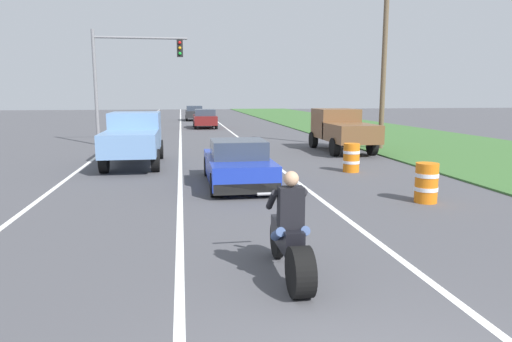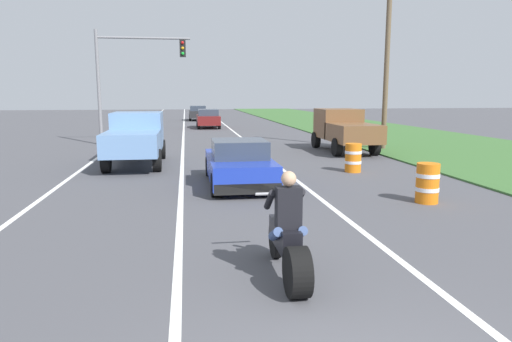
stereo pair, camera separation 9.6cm
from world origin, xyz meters
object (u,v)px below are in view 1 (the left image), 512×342
object	(u,v)px
traffic_light_mast_near	(125,69)
construction_barrel_nearest	(426,183)
motorcycle_with_rider	(290,241)
distant_car_further_ahead	(194,113)
sports_car_blue	(238,164)
distant_car_far_ahead	(205,118)
pickup_truck_left_lane_light_blue	(134,136)
construction_barrel_mid	(351,158)
pickup_truck_right_shoulder_brown	(342,128)

from	to	relation	value
traffic_light_mast_near	construction_barrel_nearest	world-z (taller)	traffic_light_mast_near
motorcycle_with_rider	distant_car_further_ahead	bearing A→B (deg)	90.26
sports_car_blue	traffic_light_mast_near	world-z (taller)	traffic_light_mast_near
construction_barrel_nearest	distant_car_far_ahead	bearing A→B (deg)	98.84
traffic_light_mast_near	construction_barrel_nearest	xyz separation A→B (m)	(8.91, -15.17, -3.51)
construction_barrel_nearest	motorcycle_with_rider	bearing A→B (deg)	-136.57
construction_barrel_nearest	distant_car_far_ahead	xyz separation A→B (m)	(-4.17, 26.81, 0.27)
sports_car_blue	construction_barrel_nearest	distance (m)	5.33
pickup_truck_left_lane_light_blue	traffic_light_mast_near	distance (m)	8.30
construction_barrel_mid	motorcycle_with_rider	bearing A→B (deg)	-115.61
construction_barrel_nearest	distant_car_further_ahead	distance (m)	38.09
traffic_light_mast_near	pickup_truck_left_lane_light_blue	bearing A→B (deg)	-82.08
sports_car_blue	construction_barrel_mid	size ratio (longest dim) A/B	4.30
sports_car_blue	distant_car_further_ahead	bearing A→B (deg)	90.49
sports_car_blue	distant_car_far_ahead	size ratio (longest dim) A/B	1.08
distant_car_far_ahead	sports_car_blue	bearing A→B (deg)	-90.55
sports_car_blue	distant_car_further_ahead	size ratio (longest dim) A/B	1.08
traffic_light_mast_near	distant_car_further_ahead	world-z (taller)	traffic_light_mast_near
motorcycle_with_rider	construction_barrel_mid	world-z (taller)	motorcycle_with_rider
motorcycle_with_rider	sports_car_blue	xyz separation A→B (m)	(0.11, 7.27, 0.04)
pickup_truck_right_shoulder_brown	construction_barrel_mid	bearing A→B (deg)	-106.06
construction_barrel_nearest	distant_car_further_ahead	bearing A→B (deg)	97.09
construction_barrel_nearest	distant_car_further_ahead	world-z (taller)	distant_car_further_ahead
sports_car_blue	distant_car_further_ahead	xyz separation A→B (m)	(-0.30, 34.79, 0.14)
distant_car_further_ahead	traffic_light_mast_near	bearing A→B (deg)	-100.54
traffic_light_mast_near	distant_car_far_ahead	size ratio (longest dim) A/B	1.50
pickup_truck_left_lane_light_blue	distant_car_further_ahead	world-z (taller)	pickup_truck_left_lane_light_blue
pickup_truck_right_shoulder_brown	distant_car_further_ahead	distance (m)	28.05
traffic_light_mast_near	sports_car_blue	bearing A→B (deg)	-69.66
construction_barrel_nearest	construction_barrel_mid	distance (m)	4.73
sports_car_blue	pickup_truck_right_shoulder_brown	size ratio (longest dim) A/B	0.90
traffic_light_mast_near	construction_barrel_mid	world-z (taller)	traffic_light_mast_near
motorcycle_with_rider	construction_barrel_mid	size ratio (longest dim) A/B	2.21
pickup_truck_right_shoulder_brown	motorcycle_with_rider	bearing A→B (deg)	-112.05
sports_car_blue	construction_barrel_nearest	xyz separation A→B (m)	(4.40, -3.00, -0.13)
traffic_light_mast_near	distant_car_further_ahead	xyz separation A→B (m)	(4.21, 22.63, -3.25)
motorcycle_with_rider	construction_barrel_mid	xyz separation A→B (m)	(4.31, 9.00, -0.09)
sports_car_blue	pickup_truck_right_shoulder_brown	distance (m)	9.46
construction_barrel_nearest	pickup_truck_right_shoulder_brown	bearing A→B (deg)	82.10
construction_barrel_mid	distant_car_far_ahead	bearing A→B (deg)	100.21
distant_car_far_ahead	distant_car_further_ahead	world-z (taller)	same
construction_barrel_nearest	traffic_light_mast_near	bearing A→B (deg)	120.43
distant_car_far_ahead	distant_car_further_ahead	bearing A→B (deg)	92.75
distant_car_far_ahead	traffic_light_mast_near	bearing A→B (deg)	-112.13
pickup_truck_left_lane_light_blue	traffic_light_mast_near	world-z (taller)	traffic_light_mast_near
traffic_light_mast_near	distant_car_far_ahead	xyz separation A→B (m)	(4.74, 11.65, -3.25)
motorcycle_with_rider	distant_car_far_ahead	size ratio (longest dim) A/B	0.55
pickup_truck_right_shoulder_brown	traffic_light_mast_near	distance (m)	11.75
motorcycle_with_rider	pickup_truck_right_shoulder_brown	world-z (taller)	pickup_truck_right_shoulder_brown
motorcycle_with_rider	sports_car_blue	distance (m)	7.27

